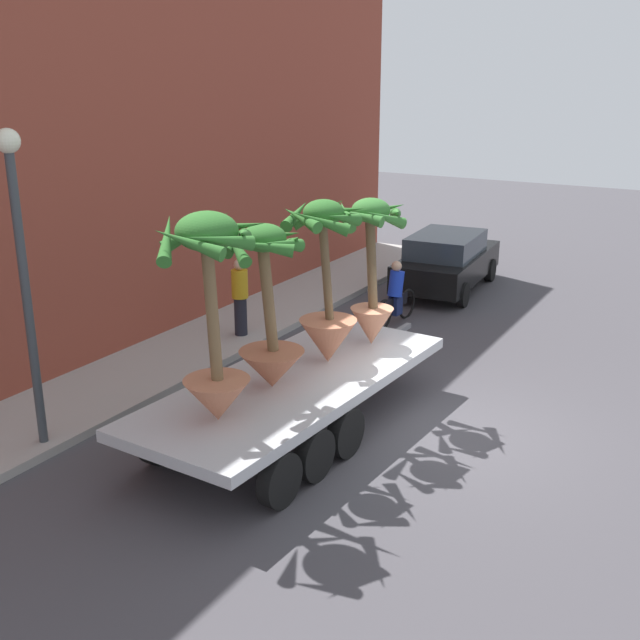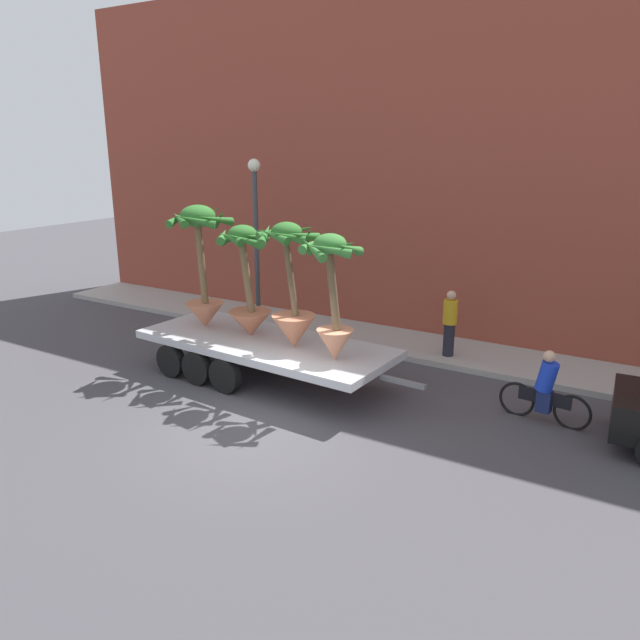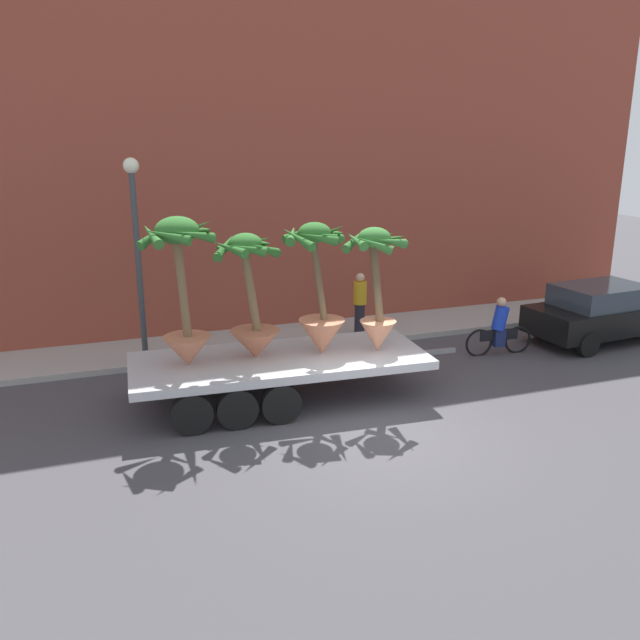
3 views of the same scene
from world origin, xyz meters
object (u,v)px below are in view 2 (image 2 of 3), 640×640
Objects in this scene: flatbed_trailer at (257,346)px; cyclist at (545,391)px; potted_palm_front at (202,265)px; street_lamp at (256,222)px; potted_palm_rear at (291,295)px; pedestrian_near_gate at (450,322)px; potted_palm_extra at (247,288)px; potted_palm_middle at (332,297)px.

cyclist is at bearing 8.87° from flatbed_trailer.
street_lamp reaches higher than potted_palm_front.
potted_palm_rear reaches higher than pedestrian_near_gate.
potted_palm_rear is 0.58× the size of street_lamp.
potted_palm_extra is (1.37, 0.00, -0.43)m from potted_palm_front.
potted_palm_extra is 1.54× the size of pedestrian_near_gate.
potted_palm_middle is (1.18, -0.25, 0.16)m from potted_palm_rear.
potted_palm_rear is at bearing -4.66° from potted_palm_front.
potted_palm_middle reaches higher than flatbed_trailer.
street_lamp reaches higher than potted_palm_middle.
cyclist is (8.06, 0.90, -1.89)m from potted_palm_front.
street_lamp is (-5.79, -0.31, 2.19)m from pedestrian_near_gate.
potted_palm_middle is at bearing -6.81° from potted_palm_front.
potted_palm_extra is at bearing 162.09° from flatbed_trailer.
cyclist is at bearing -40.28° from pedestrian_near_gate.
potted_palm_middle is at bearing -161.55° from cyclist.
potted_palm_middle is at bearing -108.41° from pedestrian_near_gate.
pedestrian_near_gate is at bearing 44.02° from flatbed_trailer.
potted_palm_front is 8.33m from cyclist.
flatbed_trailer is 4.56m from street_lamp.
cyclist is (5.30, 1.13, -1.52)m from potted_palm_rear.
pedestrian_near_gate is 6.20m from street_lamp.
potted_palm_rear is 1.05× the size of potted_palm_middle.
pedestrian_near_gate is (3.83, 3.32, -1.09)m from potted_palm_extra.
potted_palm_rear is at bearing -9.23° from potted_palm_extra.
potted_palm_front is at bearing 175.34° from potted_palm_rear.
potted_palm_front is 3.14m from street_lamp.
potted_palm_extra is at bearing -172.33° from cyclist.
potted_palm_front is 1.64× the size of cyclist.
street_lamp is at bearing 123.01° from potted_palm_extra.
street_lamp is at bearing 166.29° from cyclist.
potted_palm_extra is 5.19m from pedestrian_near_gate.
potted_palm_middle is 4.65m from cyclist.
potted_palm_rear is 4.77m from street_lamp.
potted_palm_middle is 1.02× the size of potted_palm_extra.
potted_palm_front is at bearing 173.19° from potted_palm_middle.
flatbed_trailer is 2.70× the size of potted_palm_middle.
street_lamp is (-1.96, 3.01, 1.10)m from potted_palm_extra.
potted_palm_rear is 1.64× the size of pedestrian_near_gate.
cyclist is (6.39, 1.00, -0.10)m from flatbed_trailer.
cyclist is 0.38× the size of street_lamp.
potted_palm_front is at bearing -179.96° from potted_palm_extra.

